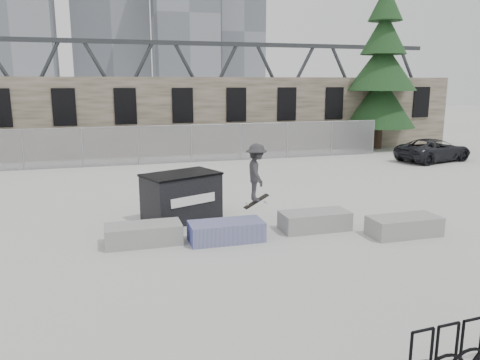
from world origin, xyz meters
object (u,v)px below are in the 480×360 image
planter_offset (404,225)px  suv (434,150)px  skateboarder (256,173)px  planter_far_left (143,233)px  dumpster (182,197)px  planter_center_right (315,220)px  planter_center_left (226,230)px  spruce_tree (382,71)px

planter_offset → suv: size_ratio=0.46×
suv → skateboarder: bearing=111.6°
planter_far_left → dumpster: size_ratio=0.77×
planter_far_left → planter_center_right: bearing=-1.6°
planter_far_left → skateboarder: bearing=5.1°
planter_center_left → suv: (14.10, 9.55, 0.32)m
planter_center_left → dumpster: 2.48m
planter_offset → spruce_tree: size_ratio=0.17×
suv → planter_far_left: bearing=106.7°
planter_center_right → suv: 14.70m
planter_far_left → skateboarder: skateboarder is taller
suv → planter_offset: bearing=126.1°
planter_center_right → planter_offset: size_ratio=1.00×
planter_center_left → planter_center_right: 2.74m
planter_center_left → skateboarder: (1.07, 0.67, 1.42)m
planter_center_left → skateboarder: 1.90m
planter_center_right → dumpster: bearing=150.1°
planter_far_left → planter_center_left: (2.17, -0.38, 0.00)m
planter_center_right → skateboarder: (-1.66, 0.43, 1.42)m
dumpster → planter_far_left: bearing=-147.2°
suv → dumpster: bearing=103.2°
planter_center_right → skateboarder: skateboarder is taller
planter_offset → dumpster: dumpster is taller
dumpster → spruce_tree: size_ratio=0.23×
spruce_tree → planter_center_left: bearing=-133.4°
planter_offset → skateboarder: skateboarder is taller
planter_center_left → planter_center_right: same height
dumpster → suv: (14.94, 7.26, -0.14)m
planter_center_left → planter_offset: bearing=-10.6°
planter_center_right → planter_offset: (2.19, -1.17, 0.00)m
skateboarder → planter_offset: bearing=-105.5°
planter_center_left → dumpster: bearing=110.1°
planter_far_left → spruce_tree: size_ratio=0.17×
dumpster → planter_offset: bearing=-51.5°
planter_center_right → spruce_tree: spruce_tree is taller
planter_center_left → suv: bearing=34.1°
planter_center_right → skateboarder: 2.22m
planter_far_left → suv: bearing=29.4°
planter_center_right → spruce_tree: (11.19, 14.50, 4.57)m
planter_center_right → suv: bearing=39.3°
planter_center_right → dumpster: (-3.56, 2.05, 0.46)m
planter_center_left → suv: 17.03m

